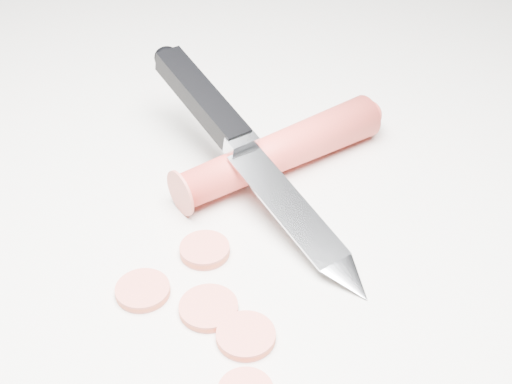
{
  "coord_description": "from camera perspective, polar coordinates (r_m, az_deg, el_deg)",
  "views": [
    {
      "loc": [
        0.0,
        -0.35,
        0.34
      ],
      "look_at": [
        0.01,
        0.05,
        0.02
      ],
      "focal_mm": 50.0,
      "sensor_mm": 36.0,
      "label": 1
    }
  ],
  "objects": [
    {
      "name": "carrot_slice_4",
      "position": [
        0.44,
        -0.82,
        -11.43
      ],
      "size": [
        0.04,
        0.04,
        0.01
      ],
      "primitive_type": "cylinder",
      "color": "#CA5647",
      "rests_on": "ground"
    },
    {
      "name": "carrot_slice_0",
      "position": [
        0.47,
        -9.05,
        -7.78
      ],
      "size": [
        0.04,
        0.04,
        0.01
      ],
      "primitive_type": "cylinder",
      "color": "#CA5647",
      "rests_on": "ground"
    },
    {
      "name": "ground",
      "position": [
        0.48,
        -1.16,
        -5.63
      ],
      "size": [
        2.4,
        2.4,
        0.0
      ],
      "primitive_type": "plane",
      "color": "beige",
      "rests_on": "ground"
    },
    {
      "name": "carrot_slice_2",
      "position": [
        0.45,
        -3.82,
        -9.24
      ],
      "size": [
        0.04,
        0.04,
        0.01
      ],
      "primitive_type": "cylinder",
      "color": "#CA5647",
      "rests_on": "ground"
    },
    {
      "name": "kitchen_knife",
      "position": [
        0.52,
        -0.26,
        3.02
      ],
      "size": [
        0.17,
        0.24,
        0.07
      ],
      "primitive_type": null,
      "color": "#B4B6BB",
      "rests_on": "ground"
    },
    {
      "name": "carrot",
      "position": [
        0.55,
        1.94,
        3.26
      ],
      "size": [
        0.17,
        0.12,
        0.03
      ],
      "primitive_type": "cylinder",
      "rotation": [
        1.57,
        0.0,
        -0.98
      ],
      "color": "red",
      "rests_on": "ground"
    },
    {
      "name": "carrot_slice_5",
      "position": [
        0.49,
        -4.13,
        -4.65
      ],
      "size": [
        0.03,
        0.03,
        0.01
      ],
      "primitive_type": "cylinder",
      "color": "#CA5647",
      "rests_on": "ground"
    }
  ]
}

